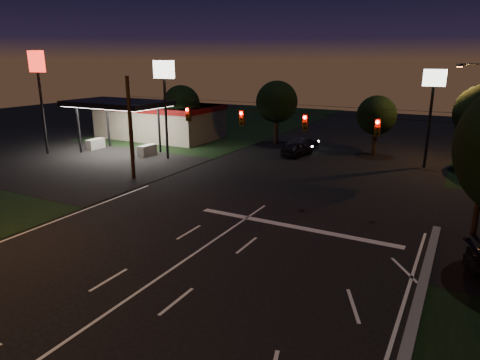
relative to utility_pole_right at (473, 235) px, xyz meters
The scene contains 16 objects.
ground 19.21m from the utility_pole_right, 128.66° to the right, with size 140.00×140.00×0.00m, color black.
cross_street_left 32.02m from the utility_pole_right, behind, with size 20.00×16.00×0.02m, color black.
stop_bar 9.66m from the utility_pole_right, 158.75° to the right, with size 12.00×0.50×0.01m, color silver.
utility_pole_right is the anchor object (origin of this frame).
utility_pole_left 24.00m from the utility_pole_right, behind, with size 0.28×0.28×8.00m, color black.
signal_span 13.20m from the utility_pole_right, behind, with size 24.00×0.40×1.56m.
gas_station 37.27m from the utility_pole_right, 155.56° to the left, with size 14.20×16.10×5.25m.
pole_sign_left_near 27.82m from the utility_pole_right, 164.93° to the left, with size 2.20×0.30×9.10m.
pole_sign_left_far 38.87m from the utility_pole_right, behind, with size 2.00×0.30×10.00m.
pole_sign_right 16.73m from the utility_pole_right, 104.93° to the left, with size 1.80×0.30×8.40m.
street_light_right_far 17.81m from the utility_pole_right, 92.57° to the left, with size 2.20×0.35×9.00m.
tree_far_a 33.84m from the utility_pole_right, 153.24° to the left, with size 4.20×4.20×6.42m.
tree_far_b 28.04m from the utility_pole_right, 136.25° to the left, with size 4.60×4.60×6.98m.
tree_far_c 20.58m from the utility_pole_right, 116.39° to the left, with size 3.80×3.80×5.86m.
car_oncoming_a 21.03m from the utility_pole_right, 137.93° to the left, with size 1.65×4.11×1.40m, color black.
car_oncoming_b 23.66m from the utility_pole_right, 133.06° to the left, with size 1.38×3.97×1.31m, color black.
Camera 1 is at (11.06, -9.91, 9.16)m, focal length 32.00 mm.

